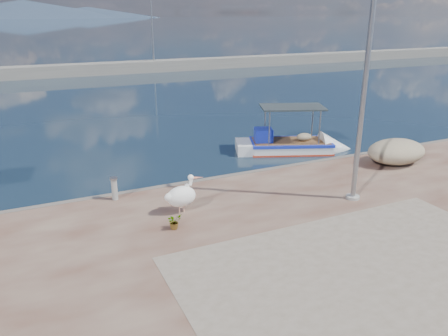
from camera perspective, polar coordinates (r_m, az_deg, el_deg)
ground at (r=12.34m, az=7.55°, el=-11.13°), size 1400.00×1400.00×0.00m
quay_patch at (r=10.71m, az=21.23°, el=-14.51°), size 9.00×7.00×0.01m
breakwater at (r=49.55m, az=-18.23°, el=12.10°), size 120.00×2.20×7.50m
mountains at (r=658.96m, az=-25.20°, el=18.17°), size 370.00×280.00×22.00m
boat_right at (r=21.15m, az=8.52°, el=2.70°), size 5.56×3.54×2.54m
pelican at (r=13.29m, az=-5.52°, el=-3.60°), size 1.21×0.59×1.18m
lamp_post at (r=14.12m, az=17.66°, el=8.60°), size 0.44×0.96×7.00m
bollard_near at (r=14.63m, az=-14.13°, el=-2.50°), size 0.25×0.25×0.77m
potted_plant at (r=12.48m, az=-6.52°, el=-6.94°), size 0.49×0.45×0.44m
net_pile_c at (r=18.94m, az=21.57°, el=2.02°), size 2.52×1.80×0.99m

